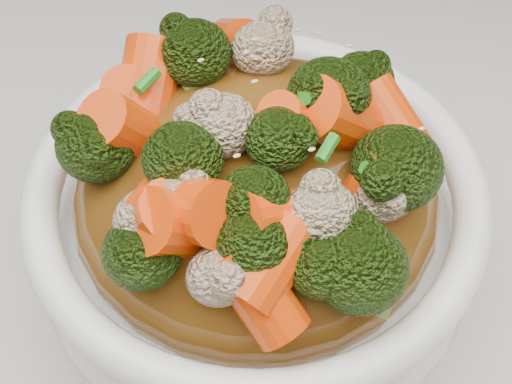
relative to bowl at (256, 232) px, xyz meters
name	(u,v)px	position (x,y,z in m)	size (l,w,h in m)	color
tablecloth	(192,373)	(-0.05, -0.03, -0.07)	(1.20, 0.80, 0.04)	silver
bowl	(256,232)	(0.00, 0.00, 0.00)	(0.23, 0.23, 0.09)	white
sauce_base	(256,196)	(0.00, 0.00, 0.03)	(0.19, 0.19, 0.10)	brown
carrots	(256,102)	(0.00, 0.00, 0.10)	(0.19, 0.19, 0.05)	#F24407
broccoli	(256,104)	(0.00, 0.00, 0.10)	(0.19, 0.19, 0.05)	black
cauliflower	(256,107)	(0.00, 0.00, 0.10)	(0.19, 0.19, 0.04)	#CEB38C
scallions	(256,100)	(0.00, 0.00, 0.10)	(0.14, 0.14, 0.02)	#1E791C
sesame_seeds	(256,100)	(0.00, 0.00, 0.10)	(0.17, 0.17, 0.01)	beige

